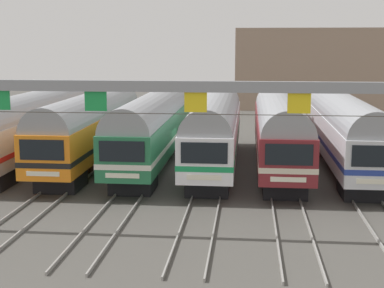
{
  "coord_description": "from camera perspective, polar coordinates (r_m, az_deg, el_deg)",
  "views": [
    {
      "loc": [
        4.13,
        -35.87,
        7.95
      ],
      "look_at": [
        0.79,
        -2.51,
        1.96
      ],
      "focal_mm": 53.03,
      "sensor_mm": 36.0,
      "label": 1
    }
  ],
  "objects": [
    {
      "name": "ground_plane",
      "position": [
        36.98,
        -0.83,
        -2.29
      ],
      "size": [
        160.0,
        160.0,
        0.0
      ],
      "primitive_type": "plane",
      "color": "#4C4944"
    },
    {
      "name": "track_bed",
      "position": [
        53.62,
        1.24,
        1.67
      ],
      "size": [
        21.83,
        70.0,
        0.15
      ],
      "color": "gray",
      "rests_on": "ground"
    },
    {
      "name": "commuter_train_stainless",
      "position": [
        38.97,
        -15.87,
        1.98
      ],
      "size": [
        2.88,
        18.06,
        5.05
      ],
      "color": "#B2B5BA",
      "rests_on": "ground"
    },
    {
      "name": "commuter_train_orange",
      "position": [
        37.67,
        -10.1,
        1.94
      ],
      "size": [
        2.88,
        18.06,
        5.05
      ],
      "color": "orange",
      "rests_on": "ground"
    },
    {
      "name": "commuter_train_green",
      "position": [
        36.77,
        -3.99,
        1.87
      ],
      "size": [
        2.88,
        18.06,
        4.77
      ],
      "color": "#236B42",
      "rests_on": "ground"
    },
    {
      "name": "commuter_train_white",
      "position": [
        36.32,
        2.35,
        1.78
      ],
      "size": [
        2.88,
        18.06,
        5.05
      ],
      "color": "white",
      "rests_on": "ground"
    },
    {
      "name": "commuter_train_maroon",
      "position": [
        36.31,
        8.77,
        1.67
      ],
      "size": [
        2.88,
        18.06,
        5.05
      ],
      "color": "maroon",
      "rests_on": "ground"
    },
    {
      "name": "commuter_train_silver",
      "position": [
        36.76,
        15.11,
        1.54
      ],
      "size": [
        2.88,
        18.06,
        5.05
      ],
      "color": "silver",
      "rests_on": "ground"
    },
    {
      "name": "catenary_gantry",
      "position": [
        22.9,
        -4.71,
        3.56
      ],
      "size": [
        25.57,
        0.44,
        6.97
      ],
      "color": "gray",
      "rests_on": "ground"
    },
    {
      "name": "maintenance_building",
      "position": [
        72.96,
        12.12,
        7.46
      ],
      "size": [
        19.34,
        10.0,
        9.69
      ],
      "primitive_type": "cube",
      "color": "gray",
      "rests_on": "ground"
    }
  ]
}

